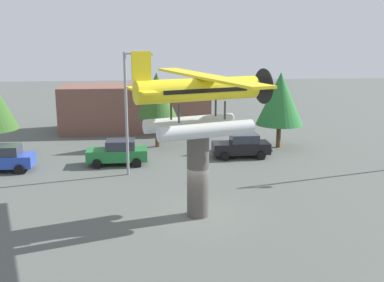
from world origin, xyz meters
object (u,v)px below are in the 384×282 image
at_px(car_far_black, 242,146).
at_px(tree_center_back, 280,99).
at_px(car_near_blue, 2,158).
at_px(streetlight_primary, 129,105).
at_px(display_pedestal, 198,175).
at_px(tree_east, 157,95).
at_px(storefront_building, 136,108).
at_px(floatplane_monument, 201,99).
at_px(car_mid_green, 118,152).

distance_m(car_far_black, tree_center_back, 5.46).
distance_m(car_near_blue, streetlight_primary, 9.50).
xyz_separation_m(display_pedestal, tree_east, (-1.65, 14.94, 2.09)).
height_order(car_near_blue, storefront_building, storefront_building).
relative_size(car_far_black, streetlight_primary, 0.53).
relative_size(car_far_black, storefront_building, 0.31).
bearing_deg(display_pedestal, car_far_black, 67.83).
xyz_separation_m(display_pedestal, car_near_blue, (-12.16, 9.02, -1.24)).
distance_m(floatplane_monument, tree_east, 15.10).
distance_m(streetlight_primary, tree_east, 7.79).
xyz_separation_m(car_mid_green, storefront_building, (1.03, 12.09, 1.25)).
bearing_deg(tree_east, streetlight_primary, -104.26).
bearing_deg(tree_center_back, car_far_black, -142.57).
bearing_deg(car_far_black, floatplane_monument, 68.31).
bearing_deg(tree_east, display_pedestal, -83.69).
bearing_deg(floatplane_monument, tree_east, 78.56).
height_order(floatplane_monument, storefront_building, floatplane_monument).
bearing_deg(streetlight_primary, tree_east, 75.74).
xyz_separation_m(car_mid_green, car_far_black, (9.04, 1.13, 0.00)).
distance_m(display_pedestal, car_mid_green, 10.97).
bearing_deg(car_near_blue, display_pedestal, 143.44).
height_order(car_mid_green, streetlight_primary, streetlight_primary).
relative_size(car_near_blue, car_mid_green, 1.00).
relative_size(display_pedestal, car_mid_green, 1.01).
xyz_separation_m(car_mid_green, tree_east, (2.89, 5.03, 3.33)).
bearing_deg(floatplane_monument, tree_center_back, 41.68).
bearing_deg(car_near_blue, storefront_building, -123.69).
bearing_deg(car_far_black, streetlight_primary, 24.31).
relative_size(streetlight_primary, tree_east, 1.31).
distance_m(floatplane_monument, car_far_black, 12.87).
distance_m(car_far_black, storefront_building, 13.63).
xyz_separation_m(floatplane_monument, storefront_building, (-3.63, 21.96, -3.79)).
distance_m(display_pedestal, floatplane_monument, 3.80).
bearing_deg(car_near_blue, floatplane_monument, 143.84).
relative_size(streetlight_primary, tree_center_back, 1.31).
height_order(car_far_black, tree_east, tree_east).
bearing_deg(floatplane_monument, streetlight_primary, 98.42).
bearing_deg(car_far_black, display_pedestal, 67.83).
bearing_deg(car_mid_green, display_pedestal, 114.60).
bearing_deg(storefront_building, car_mid_green, -94.88).
xyz_separation_m(car_far_black, tree_center_back, (3.58, 2.74, 3.07)).
height_order(floatplane_monument, streetlight_primary, floatplane_monument).
height_order(display_pedestal, storefront_building, storefront_building).
height_order(floatplane_monument, car_near_blue, floatplane_monument).
relative_size(floatplane_monument, car_near_blue, 2.43).
relative_size(car_mid_green, car_far_black, 1.00).
distance_m(display_pedestal, car_near_blue, 15.19).
height_order(car_near_blue, tree_east, tree_east).
bearing_deg(streetlight_primary, car_far_black, 24.31).
bearing_deg(tree_center_back, floatplane_monument, -120.08).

